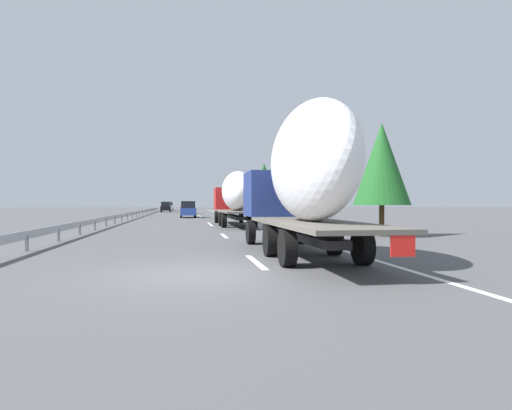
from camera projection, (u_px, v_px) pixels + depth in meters
name	position (u px, v px, depth m)	size (l,w,h in m)	color
ground_plane	(187.00, 218.00, 50.16)	(260.00, 260.00, 0.00)	#4C4C4F
lane_stripe_0	(256.00, 262.00, 12.97)	(3.20, 0.20, 0.01)	white
lane_stripe_1	(224.00, 236.00, 23.24)	(3.20, 0.20, 0.01)	white
lane_stripe_2	(211.00, 225.00, 34.37)	(3.20, 0.20, 0.01)	white
lane_stripe_3	(209.00, 223.00, 37.32)	(3.20, 0.20, 0.01)	white
lane_stripe_4	(201.00, 217.00, 54.63)	(3.20, 0.20, 0.01)	white
lane_stripe_5	(199.00, 215.00, 62.30)	(3.20, 0.20, 0.01)	white
edge_line_right	(230.00, 216.00, 56.00)	(110.00, 0.20, 0.01)	white
truck_lead	(235.00, 195.00, 33.65)	(13.60, 2.55, 4.12)	#B21919
truck_trailing	(303.00, 175.00, 14.48)	(12.12, 2.55, 4.91)	navy
car_silver_hatch	(169.00, 206.00, 99.63)	(4.77, 1.84, 1.94)	#ADB2B7
car_black_suv	(166.00, 207.00, 82.82)	(4.14, 1.89, 1.99)	black
car_blue_sedan	(188.00, 209.00, 51.92)	(4.77, 1.84, 1.97)	#28479E
car_red_compact	(186.00, 208.00, 71.76)	(4.18, 1.89, 1.97)	red
road_sign	(237.00, 200.00, 58.24)	(0.10, 0.90, 3.03)	gray
tree_0	(240.00, 195.00, 88.78)	(3.37, 3.37, 5.60)	#472D19
tree_1	(382.00, 164.00, 22.94)	(2.99, 2.99, 6.01)	#472D19
tree_2	(294.00, 186.00, 51.09)	(3.52, 3.52, 6.18)	#472D19
tree_3	(270.00, 186.00, 55.70)	(2.76, 2.76, 6.20)	#472D19
tree_4	(264.00, 183.00, 57.47)	(3.95, 3.95, 7.01)	#472D19
tree_5	(238.00, 192.00, 82.41)	(3.28, 3.28, 5.77)	#472D19
guardrail_median	(136.00, 213.00, 52.14)	(94.00, 0.10, 0.76)	#9EA0A5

